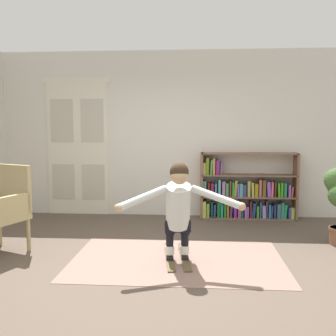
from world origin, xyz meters
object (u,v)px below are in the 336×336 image
person_skier (178,205)px  skis_pair (177,257)px  bookshelf (245,193)px  wicker_chair (1,207)px

person_skier → skis_pair: bearing=97.1°
bookshelf → skis_pair: (-1.08, -2.16, -0.43)m
wicker_chair → skis_pair: (2.22, -0.10, -0.56)m
skis_pair → person_skier: size_ratio=0.64×
wicker_chair → person_skier: 2.26m
bookshelf → wicker_chair: bookshelf is taller
wicker_chair → person_skier: (2.24, -0.28, 0.12)m
bookshelf → skis_pair: bearing=-116.5°
bookshelf → skis_pair: size_ratio=1.85×
skis_pair → person_skier: person_skier is taller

